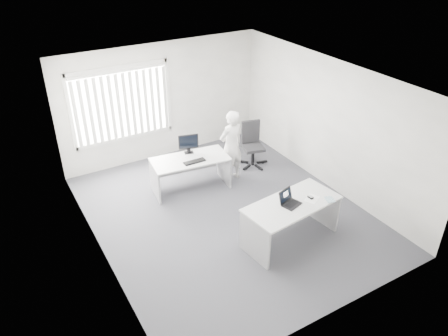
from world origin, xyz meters
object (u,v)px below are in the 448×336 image
office_chair (252,152)px  person (231,146)px  laptop (292,199)px  monitor (188,144)px  desk_near (291,213)px  desk_far (190,167)px

office_chair → person: size_ratio=0.64×
person → laptop: 2.45m
person → laptop: bearing=77.1°
office_chair → laptop: 3.02m
office_chair → monitor: bearing=-166.6°
person → monitor: 0.94m
laptop → office_chair: bearing=53.1°
desk_near → office_chair: 2.92m
desk_near → laptop: (-0.05, -0.04, 0.35)m
person → monitor: (-0.86, 0.35, 0.13)m
desk_near → desk_far: size_ratio=1.08×
laptop → monitor: size_ratio=0.77×
desk_far → person: person is taller
desk_near → person: person is taller
person → monitor: bearing=-29.3°
desk_far → monitor: size_ratio=3.97×
monitor → desk_far: bearing=-96.8°
desk_near → person: (0.18, 2.40, 0.25)m
laptop → desk_near: bearing=24.9°
desk_near → office_chair: office_chair is taller
laptop → monitor: (-0.63, 2.79, 0.02)m
desk_far → monitor: bearing=75.3°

